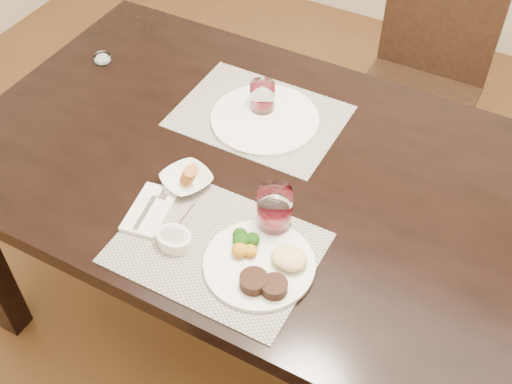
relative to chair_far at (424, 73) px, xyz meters
The scene contains 14 objects.
ground_plane 1.06m from the chair_far, 90.00° to the right, with size 4.50×4.50×0.00m, color #4D2F18.
dining_table 0.95m from the chair_far, 90.00° to the right, with size 2.00×1.00×0.75m.
chair_far is the anchor object (origin of this frame).
placemat_near 1.27m from the chair_far, 96.67° to the right, with size 0.46×0.34×0.00m, color gray.
placemat_far 0.85m from the chair_far, 110.08° to the right, with size 0.46×0.34×0.00m, color gray.
dinner_plate 1.26m from the chair_far, 90.93° to the right, with size 0.26×0.26×0.05m.
napkin_fork 1.29m from the chair_far, 105.82° to the right, with size 0.12×0.18×0.02m.
steak_knife 1.29m from the chair_far, 89.88° to the right, with size 0.03×0.21×0.01m.
cracker_bowl 1.17m from the chair_far, 106.10° to the right, with size 0.16×0.16×0.05m.
sauce_ramekin 1.32m from the chair_far, 100.47° to the right, with size 0.09×0.13×0.07m.
wine_glass_near 1.15m from the chair_far, 92.92° to the right, with size 0.08×0.08×0.12m.
far_plate 0.86m from the chair_far, 108.19° to the right, with size 0.30×0.30×0.01m, color silver.
wine_glass_far 0.85m from the chair_far, 110.70° to the right, with size 0.07×0.07×0.10m.
salt_cellar 1.16m from the chair_far, 137.58° to the right, with size 0.05×0.05×0.02m.
Camera 1 is at (0.38, -1.07, 1.93)m, focal length 45.00 mm.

